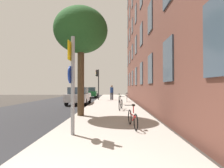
% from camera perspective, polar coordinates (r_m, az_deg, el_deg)
% --- Properties ---
extents(ground_plane, '(41.80, 41.80, 0.00)m').
position_cam_1_polar(ground_plane, '(17.18, -11.48, -6.48)').
color(ground_plane, '#332D28').
extents(road_asphalt, '(7.00, 38.00, 0.01)m').
position_cam_1_polar(road_asphalt, '(17.74, -18.17, -6.26)').
color(road_asphalt, '#232326').
rests_on(road_asphalt, ground).
extents(sidewalk, '(4.20, 38.00, 0.12)m').
position_cam_1_polar(sidewalk, '(16.79, 0.35, -6.42)').
color(sidewalk, '#9E9389').
rests_on(sidewalk, ground).
extents(sign_post, '(0.15, 0.60, 3.16)m').
position_cam_1_polar(sign_post, '(5.83, -12.76, 1.83)').
color(sign_post, gray).
rests_on(sign_post, sidewalk).
extents(traffic_light, '(0.43, 0.24, 3.67)m').
position_cam_1_polar(traffic_light, '(21.43, -4.65, 1.63)').
color(traffic_light, black).
rests_on(traffic_light, sidewalk).
extents(tree_near, '(2.90, 2.90, 5.84)m').
position_cam_1_polar(tree_near, '(10.14, -9.97, 16.35)').
color(tree_near, '#4C3823').
rests_on(tree_near, sidewalk).
extents(bicycle_0, '(0.42, 1.68, 0.89)m').
position_cam_1_polar(bicycle_0, '(6.84, 6.66, -10.91)').
color(bicycle_0, black).
rests_on(bicycle_0, sidewalk).
extents(bicycle_1, '(0.47, 1.73, 0.95)m').
position_cam_1_polar(bicycle_1, '(12.12, 2.82, -6.46)').
color(bicycle_1, black).
rests_on(bicycle_1, sidewalk).
extents(bicycle_2, '(0.42, 1.74, 0.95)m').
position_cam_1_polar(bicycle_2, '(16.02, 2.31, -5.14)').
color(bicycle_2, black).
rests_on(bicycle_2, sidewalk).
extents(bicycle_3, '(0.42, 1.68, 0.93)m').
position_cam_1_polar(bicycle_3, '(18.66, 4.84, -4.57)').
color(bicycle_3, black).
rests_on(bicycle_3, sidewalk).
extents(pedestrian_0, '(0.50, 0.50, 1.76)m').
position_cam_1_polar(pedestrian_0, '(21.28, -0.08, -2.41)').
color(pedestrian_0, '#26262D').
rests_on(pedestrian_0, sidewalk).
extents(car_0, '(1.92, 4.20, 1.62)m').
position_cam_1_polar(car_0, '(17.12, -10.64, -3.67)').
color(car_0, '#B7B7BC').
rests_on(car_0, road_asphalt).
extents(car_1, '(2.08, 4.09, 1.62)m').
position_cam_1_polar(car_1, '(27.26, -6.96, -2.69)').
color(car_1, '#19662D').
rests_on(car_1, road_asphalt).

